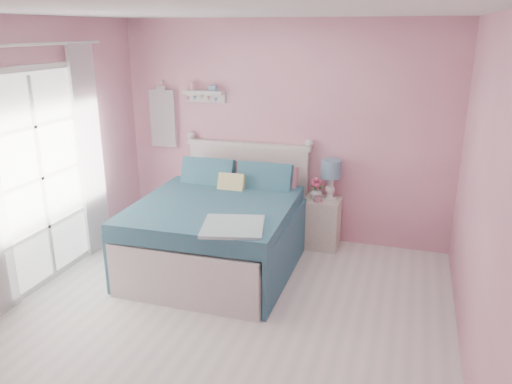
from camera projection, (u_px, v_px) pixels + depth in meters
The scene contains 12 objects.
floor at pixel (215, 330), 4.30m from camera, with size 4.50×4.50×0.00m, color white.
room_shell at pixel (209, 151), 3.81m from camera, with size 4.50×4.50×4.50m.
bed at pixel (221, 229), 5.42m from camera, with size 1.63×2.03×1.16m.
nightstand at pixel (322, 223), 5.89m from camera, with size 0.41×0.41×0.59m.
table_lamp at pixel (331, 172), 5.74m from camera, with size 0.23×0.23×0.46m.
vase at pixel (316, 192), 5.81m from camera, with size 0.14×0.14×0.15m, color silver.
teacup at pixel (318, 199), 5.71m from camera, with size 0.09×0.09×0.07m, color #BE7F8B.
roses at pixel (316, 183), 5.77m from camera, with size 0.14×0.11×0.12m.
wall_shelf at pixel (204, 93), 6.02m from camera, with size 0.50×0.15×0.25m.
hanging_dress at pixel (163, 119), 6.28m from camera, with size 0.34×0.03×0.72m, color white.
french_door at pixel (41, 179), 4.89m from camera, with size 0.04×1.32×2.16m.
curtain_far at pixel (90, 152), 5.52m from camera, with size 0.04×0.40×2.32m, color white.
Camera 1 is at (1.46, -3.43, 2.47)m, focal length 35.00 mm.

